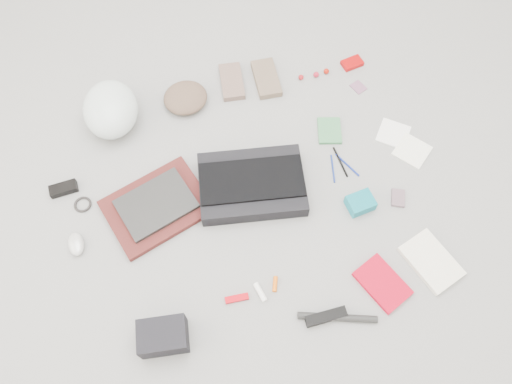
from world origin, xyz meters
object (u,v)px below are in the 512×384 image
object	(u,v)px
messenger_bag	(252,185)
accordion_wallet	(360,203)
book_red	(382,283)
laptop	(156,204)
bike_helmet	(111,109)
camera_bag	(163,336)

from	to	relation	value
messenger_bag	accordion_wallet	world-z (taller)	messenger_bag
accordion_wallet	book_red	bearing A→B (deg)	-102.96
laptop	book_red	distance (m)	0.96
bike_helmet	accordion_wallet	world-z (taller)	bike_helmet
laptop	camera_bag	distance (m)	0.54
camera_bag	accordion_wallet	size ratio (longest dim) A/B	1.62
bike_helmet	camera_bag	distance (m)	1.02
camera_bag	book_red	distance (m)	0.85
laptop	accordion_wallet	world-z (taller)	accordion_wallet
messenger_bag	accordion_wallet	bearing A→B (deg)	-16.46
camera_bag	laptop	bearing A→B (deg)	90.14
bike_helmet	camera_bag	world-z (taller)	bike_helmet
messenger_bag	laptop	distance (m)	0.41
accordion_wallet	bike_helmet	bearing A→B (deg)	135.74
bike_helmet	messenger_bag	bearing A→B (deg)	-38.40
messenger_bag	laptop	size ratio (longest dim) A/B	1.48
laptop	book_red	bearing A→B (deg)	-53.17
camera_bag	accordion_wallet	bearing A→B (deg)	27.39
camera_bag	messenger_bag	bearing A→B (deg)	55.15
messenger_bag	book_red	xyz separation A→B (m)	(0.37, -0.54, -0.03)
messenger_bag	book_red	bearing A→B (deg)	-45.72
messenger_bag	laptop	world-z (taller)	messenger_bag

